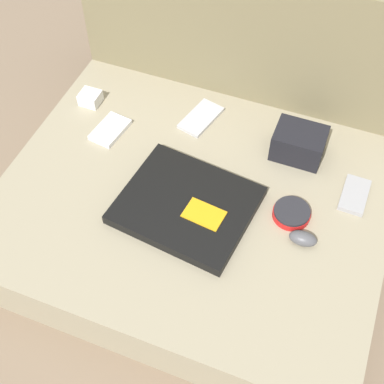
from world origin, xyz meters
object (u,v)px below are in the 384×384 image
Objects in this scene: camera_pouch at (299,143)px; charger_brick at (90,98)px; speaker_puck at (292,213)px; computer_mouse at (303,238)px; phone_silver at (110,130)px; laptop at (187,205)px; phone_small at (355,195)px; phone_black at (201,118)px.

charger_brick is (-0.57, -0.02, -0.02)m from camera_pouch.
charger_brick is (-0.61, 0.17, 0.01)m from speaker_puck.
computer_mouse is 0.27m from camera_pouch.
camera_pouch reaches higher than phone_silver.
laptop is 0.28m from computer_mouse.
laptop reaches higher than phone_silver.
computer_mouse is 0.19m from phone_small.
camera_pouch reaches higher than computer_mouse.
phone_silver and phone_small have the same top height.
phone_small is 0.74m from charger_brick.
charger_brick is at bearing -177.66° from camera_pouch.
speaker_puck is 0.63m from charger_brick.
laptop is at bearing -152.58° from phone_small.
camera_pouch is at bearing 20.44° from phone_silver.
phone_black is 2.59× the size of charger_brick.
computer_mouse is at bearing 8.31° from laptop.
camera_pouch is (0.48, 0.10, 0.03)m from phone_silver.
phone_black is (-0.07, 0.29, -0.01)m from laptop.
camera_pouch is (-0.16, 0.08, 0.03)m from phone_small.
camera_pouch is (0.27, -0.03, 0.03)m from phone_black.
speaker_puck is 0.38m from phone_black.
camera_pouch is at bearing 104.43° from computer_mouse.
laptop is 0.40m from phone_small.
camera_pouch reaches higher than charger_brick.
camera_pouch reaches higher than phone_black.
computer_mouse is 0.52× the size of camera_pouch.
phone_small is at bearing 9.98° from phone_silver.
computer_mouse reaches higher than phone_small.
phone_silver is 0.49m from camera_pouch.
speaker_puck is at bearing -137.95° from phone_small.
speaker_puck is 0.17m from phone_small.
charger_brick is at bearing 149.55° from phone_silver.
computer_mouse is at bearing -115.23° from phone_small.
camera_pouch is at bearing 59.70° from laptop.
phone_small is at bearing -4.66° from charger_brick.
computer_mouse is 0.74× the size of speaker_puck.
camera_pouch reaches higher than laptop.
phone_silver reaches higher than phone_black.
phone_small is (0.13, 0.11, -0.00)m from speaker_puck.
speaker_puck is (-0.04, 0.06, -0.00)m from computer_mouse.
laptop is at bearing -61.80° from phone_black.
camera_pouch is (0.20, 0.26, 0.03)m from laptop.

